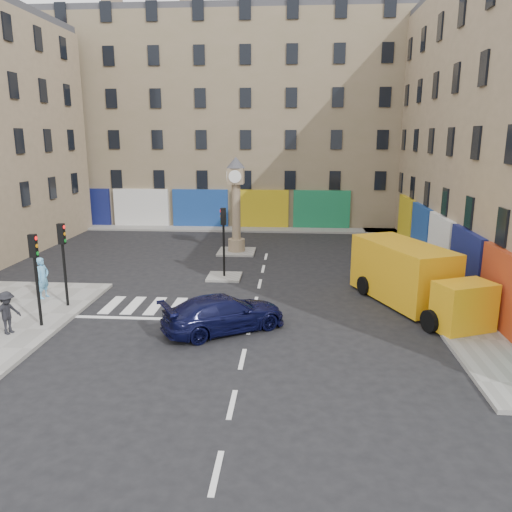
# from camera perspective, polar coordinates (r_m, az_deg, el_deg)

# --- Properties ---
(ground) EXTENTS (120.00, 120.00, 0.00)m
(ground) POSITION_cam_1_polar(r_m,az_deg,el_deg) (19.44, -0.96, -9.19)
(ground) COLOR black
(ground) RESTS_ON ground
(sidewalk_right) EXTENTS (2.60, 30.00, 0.15)m
(sidewalk_right) POSITION_cam_1_polar(r_m,az_deg,el_deg) (29.67, 17.85, -1.60)
(sidewalk_right) COLOR gray
(sidewalk_right) RESTS_ON ground
(sidewalk_far) EXTENTS (32.00, 2.40, 0.15)m
(sidewalk_far) POSITION_cam_1_polar(r_m,az_deg,el_deg) (41.12, -3.73, 3.15)
(sidewalk_far) COLOR gray
(sidewalk_far) RESTS_ON ground
(island_near) EXTENTS (1.80, 1.80, 0.12)m
(island_near) POSITION_cam_1_polar(r_m,az_deg,el_deg) (27.14, -3.65, -2.38)
(island_near) COLOR gray
(island_near) RESTS_ON ground
(island_far) EXTENTS (2.40, 2.40, 0.12)m
(island_far) POSITION_cam_1_polar(r_m,az_deg,el_deg) (32.91, -2.24, 0.49)
(island_far) COLOR gray
(island_far) RESTS_ON ground
(building_far) EXTENTS (32.00, 10.00, 17.00)m
(building_far) POSITION_cam_1_polar(r_m,az_deg,el_deg) (46.19, -2.88, 14.82)
(building_far) COLOR #7F6C54
(building_far) RESTS_ON ground
(traffic_light_left_near) EXTENTS (0.28, 0.22, 3.70)m
(traffic_light_left_near) POSITION_cam_1_polar(r_m,az_deg,el_deg) (21.17, -23.92, -0.99)
(traffic_light_left_near) COLOR black
(traffic_light_left_near) RESTS_ON sidewalk_left
(traffic_light_left_far) EXTENTS (0.28, 0.22, 3.70)m
(traffic_light_left_far) POSITION_cam_1_polar(r_m,az_deg,el_deg) (23.25, -21.20, 0.49)
(traffic_light_left_far) COLOR black
(traffic_light_left_far) RESTS_ON sidewalk_left
(traffic_light_island) EXTENTS (0.28, 0.22, 3.70)m
(traffic_light_island) POSITION_cam_1_polar(r_m,az_deg,el_deg) (26.56, -3.73, 2.87)
(traffic_light_island) COLOR black
(traffic_light_island) RESTS_ON island_near
(clock_pillar) EXTENTS (1.20, 1.20, 6.10)m
(clock_pillar) POSITION_cam_1_polar(r_m,az_deg,el_deg) (32.29, -2.29, 6.53)
(clock_pillar) COLOR #947D61
(clock_pillar) RESTS_ON island_far
(navy_sedan) EXTENTS (5.25, 4.31, 1.43)m
(navy_sedan) POSITION_cam_1_polar(r_m,az_deg,el_deg) (19.80, -3.67, -6.55)
(navy_sedan) COLOR black
(navy_sedan) RESTS_ON ground
(yellow_van) EXTENTS (4.94, 7.79, 2.73)m
(yellow_van) POSITION_cam_1_polar(r_m,az_deg,el_deg) (23.39, 17.40, -2.32)
(yellow_van) COLOR gold
(yellow_van) RESTS_ON ground
(pedestrian_blue) EXTENTS (0.59, 0.78, 1.93)m
(pedestrian_blue) POSITION_cam_1_polar(r_m,az_deg,el_deg) (25.13, -23.17, -2.30)
(pedestrian_blue) COLOR #5FA9DB
(pedestrian_blue) RESTS_ON sidewalk_left
(pedestrian_dark) EXTENTS (0.96, 1.23, 1.68)m
(pedestrian_dark) POSITION_cam_1_polar(r_m,az_deg,el_deg) (21.24, -26.55, -5.82)
(pedestrian_dark) COLOR black
(pedestrian_dark) RESTS_ON sidewalk_left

